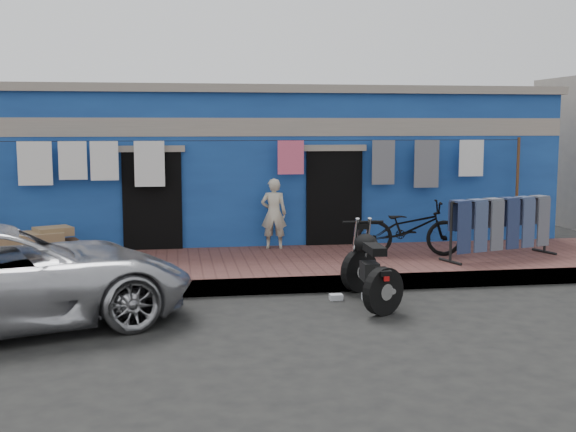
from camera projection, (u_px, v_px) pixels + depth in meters
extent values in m
plane|color=black|center=(311.00, 319.00, 9.67)|extent=(80.00, 80.00, 0.00)
cube|color=brown|center=(279.00, 267.00, 12.59)|extent=(28.00, 3.00, 0.25)
cube|color=gray|center=(292.00, 285.00, 11.17)|extent=(28.00, 0.10, 0.25)
cube|color=navy|center=(254.00, 169.00, 16.33)|extent=(12.00, 5.00, 3.20)
cube|color=#9E9384|center=(267.00, 127.00, 13.82)|extent=(12.00, 0.14, 0.35)
cube|color=#9E9384|center=(253.00, 94.00, 16.12)|extent=(12.20, 5.20, 0.16)
cube|color=black|center=(153.00, 207.00, 13.59)|extent=(1.10, 0.10, 2.10)
cube|color=black|center=(334.00, 204.00, 14.13)|extent=(1.10, 0.10, 2.10)
cylinder|color=brown|center=(517.00, 190.00, 14.44)|extent=(0.06, 0.06, 2.10)
cylinder|color=black|center=(270.00, 141.00, 13.55)|extent=(10.00, 0.01, 0.01)
cube|color=silver|center=(35.00, 163.00, 12.94)|extent=(0.60, 0.02, 0.79)
cube|color=silver|center=(73.00, 160.00, 13.04)|extent=(0.50, 0.02, 0.70)
cube|color=silver|center=(104.00, 161.00, 13.13)|extent=(0.50, 0.02, 0.71)
cube|color=silver|center=(150.00, 164.00, 13.26)|extent=(0.55, 0.02, 0.84)
cube|color=#DA5374|center=(291.00, 157.00, 13.65)|extent=(0.50, 0.02, 0.64)
cube|color=slate|center=(383.00, 162.00, 13.94)|extent=(0.45, 0.02, 0.86)
cube|color=slate|center=(427.00, 164.00, 14.08)|extent=(0.50, 0.02, 0.93)
cube|color=silver|center=(471.00, 158.00, 14.21)|extent=(0.50, 0.02, 0.72)
imported|color=silver|center=(0.00, 275.00, 9.15)|extent=(5.43, 3.82, 1.40)
imported|color=beige|center=(274.00, 214.00, 13.68)|extent=(0.53, 0.40, 1.34)
imported|color=black|center=(410.00, 222.00, 12.95)|extent=(1.97, 0.99, 1.22)
cube|color=silver|center=(336.00, 297.00, 10.75)|extent=(0.19, 0.15, 0.08)
cube|color=silver|center=(372.00, 293.00, 11.02)|extent=(0.17, 0.17, 0.07)
cube|color=silver|center=(368.00, 297.00, 10.75)|extent=(0.20, 0.23, 0.09)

